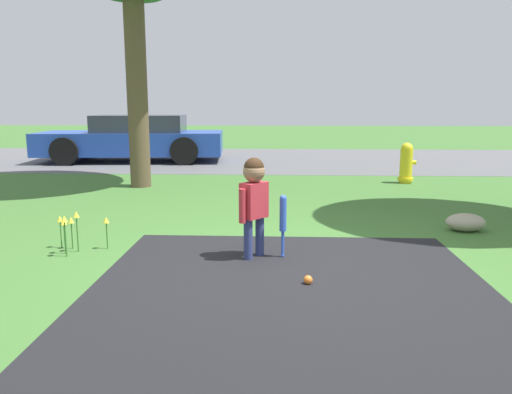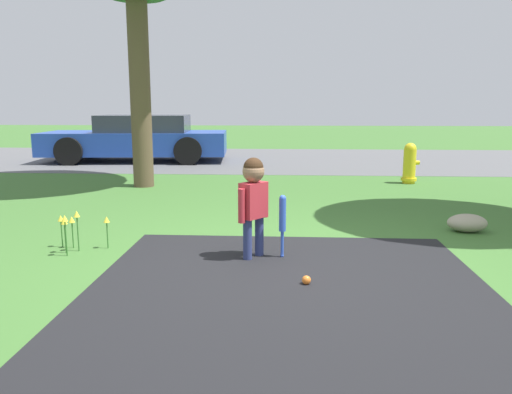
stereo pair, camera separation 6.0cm
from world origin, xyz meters
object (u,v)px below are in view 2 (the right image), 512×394
fire_hydrant (410,164)px  sports_ball (306,280)px  baseball_bat (282,217)px  child (253,193)px  parked_car (138,139)px

fire_hydrant → sports_ball: bearing=-111.2°
baseball_bat → fire_hydrant: fire_hydrant is taller
baseball_bat → sports_ball: size_ratio=8.17×
child → sports_ball: (0.47, -0.69, -0.57)m
baseball_bat → child: bearing=-175.5°
baseball_bat → parked_car: (-3.68, 7.88, 0.18)m
baseball_bat → parked_car: bearing=115.1°
fire_hydrant → parked_car: bearing=151.2°
parked_car → baseball_bat: bearing=110.2°
fire_hydrant → baseball_bat: bearing=-116.2°
baseball_bat → sports_ball: 0.81m
child → baseball_bat: bearing=-47.5°
parked_car → sports_ball: bearing=109.5°
fire_hydrant → parked_car: parked_car is taller
child → parked_car: bearing=61.4°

